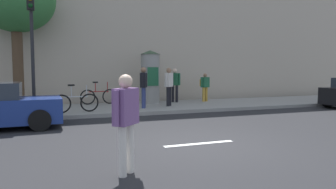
{
  "coord_description": "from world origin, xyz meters",
  "views": [
    {
      "loc": [
        -3.23,
        -6.66,
        1.77
      ],
      "look_at": [
        -0.07,
        2.0,
        1.05
      ],
      "focal_mm": 33.09,
      "sensor_mm": 36.0,
      "label": 1
    }
  ],
  "objects_px": {
    "pedestrian_in_red_top": "(144,84)",
    "bicycle_leaning": "(76,102)",
    "pedestrian_in_light_jacket": "(205,85)",
    "poster_column": "(150,76)",
    "pedestrian_in_dark_shirt": "(169,84)",
    "street_tree": "(16,1)",
    "traffic_light": "(32,31)",
    "bicycle_upright": "(99,96)",
    "pedestrian_with_bag": "(175,82)",
    "pedestrian_with_backpack": "(126,116)"
  },
  "relations": [
    {
      "from": "poster_column",
      "to": "bicycle_leaning",
      "type": "xyz_separation_m",
      "value": [
        -3.72,
        -2.36,
        -0.94
      ]
    },
    {
      "from": "poster_column",
      "to": "pedestrian_with_bag",
      "type": "distance_m",
      "value": 1.35
    },
    {
      "from": "pedestrian_with_backpack",
      "to": "bicycle_leaning",
      "type": "bearing_deg",
      "value": 92.95
    },
    {
      "from": "poster_column",
      "to": "street_tree",
      "type": "bearing_deg",
      "value": 177.12
    },
    {
      "from": "poster_column",
      "to": "bicycle_upright",
      "type": "bearing_deg",
      "value": 172.47
    },
    {
      "from": "poster_column",
      "to": "pedestrian_with_bag",
      "type": "height_order",
      "value": "poster_column"
    },
    {
      "from": "pedestrian_in_light_jacket",
      "to": "bicycle_upright",
      "type": "height_order",
      "value": "pedestrian_in_light_jacket"
    },
    {
      "from": "pedestrian_in_light_jacket",
      "to": "pedestrian_with_bag",
      "type": "height_order",
      "value": "pedestrian_with_bag"
    },
    {
      "from": "pedestrian_in_light_jacket",
      "to": "bicycle_leaning",
      "type": "distance_m",
      "value": 7.0
    },
    {
      "from": "poster_column",
      "to": "bicycle_upright",
      "type": "height_order",
      "value": "poster_column"
    },
    {
      "from": "street_tree",
      "to": "pedestrian_in_red_top",
      "type": "height_order",
      "value": "street_tree"
    },
    {
      "from": "pedestrian_in_light_jacket",
      "to": "pedestrian_in_dark_shirt",
      "type": "bearing_deg",
      "value": -151.73
    },
    {
      "from": "traffic_light",
      "to": "poster_column",
      "type": "bearing_deg",
      "value": 28.77
    },
    {
      "from": "street_tree",
      "to": "pedestrian_in_red_top",
      "type": "relative_size",
      "value": 3.46
    },
    {
      "from": "street_tree",
      "to": "pedestrian_in_light_jacket",
      "type": "xyz_separation_m",
      "value": [
        8.88,
        -0.5,
        -3.76
      ]
    },
    {
      "from": "traffic_light",
      "to": "poster_column",
      "type": "height_order",
      "value": "traffic_light"
    },
    {
      "from": "pedestrian_in_dark_shirt",
      "to": "pedestrian_in_red_top",
      "type": "bearing_deg",
      "value": -165.15
    },
    {
      "from": "bicycle_upright",
      "to": "pedestrian_in_red_top",
      "type": "bearing_deg",
      "value": -53.75
    },
    {
      "from": "pedestrian_with_backpack",
      "to": "pedestrian_in_red_top",
      "type": "height_order",
      "value": "pedestrian_in_red_top"
    },
    {
      "from": "traffic_light",
      "to": "pedestrian_in_light_jacket",
      "type": "bearing_deg",
      "value": 18.09
    },
    {
      "from": "poster_column",
      "to": "pedestrian_in_light_jacket",
      "type": "relative_size",
      "value": 1.77
    },
    {
      "from": "poster_column",
      "to": "pedestrian_in_dark_shirt",
      "type": "bearing_deg",
      "value": -74.6
    },
    {
      "from": "pedestrian_in_dark_shirt",
      "to": "traffic_light",
      "type": "bearing_deg",
      "value": -166.91
    },
    {
      "from": "bicycle_leaning",
      "to": "pedestrian_in_dark_shirt",
      "type": "bearing_deg",
      "value": 11.2
    },
    {
      "from": "street_tree",
      "to": "poster_column",
      "type": "bearing_deg",
      "value": -2.88
    },
    {
      "from": "street_tree",
      "to": "pedestrian_with_backpack",
      "type": "bearing_deg",
      "value": -75.28
    },
    {
      "from": "street_tree",
      "to": "bicycle_upright",
      "type": "bearing_deg",
      "value": 0.48
    },
    {
      "from": "pedestrian_in_red_top",
      "to": "pedestrian_with_bag",
      "type": "distance_m",
      "value": 2.88
    },
    {
      "from": "pedestrian_in_dark_shirt",
      "to": "bicycle_upright",
      "type": "distance_m",
      "value": 3.52
    },
    {
      "from": "pedestrian_with_backpack",
      "to": "bicycle_leaning",
      "type": "relative_size",
      "value": 0.97
    },
    {
      "from": "pedestrian_in_light_jacket",
      "to": "bicycle_leaning",
      "type": "relative_size",
      "value": 0.83
    },
    {
      "from": "pedestrian_with_bag",
      "to": "bicycle_leaning",
      "type": "bearing_deg",
      "value": -154.89
    },
    {
      "from": "pedestrian_in_red_top",
      "to": "bicycle_leaning",
      "type": "distance_m",
      "value": 2.96
    },
    {
      "from": "pedestrian_in_dark_shirt",
      "to": "bicycle_upright",
      "type": "height_order",
      "value": "pedestrian_in_dark_shirt"
    },
    {
      "from": "bicycle_leaning",
      "to": "pedestrian_in_red_top",
      "type": "bearing_deg",
      "value": 9.51
    },
    {
      "from": "pedestrian_in_red_top",
      "to": "pedestrian_in_dark_shirt",
      "type": "relative_size",
      "value": 1.01
    },
    {
      "from": "bicycle_leaning",
      "to": "street_tree",
      "type": "bearing_deg",
      "value": 130.12
    },
    {
      "from": "pedestrian_with_bag",
      "to": "bicycle_leaning",
      "type": "xyz_separation_m",
      "value": [
        -5.03,
        -2.36,
        -0.63
      ]
    },
    {
      "from": "traffic_light",
      "to": "pedestrian_in_red_top",
      "type": "distance_m",
      "value": 4.82
    },
    {
      "from": "pedestrian_in_dark_shirt",
      "to": "bicycle_leaning",
      "type": "height_order",
      "value": "pedestrian_in_dark_shirt"
    },
    {
      "from": "traffic_light",
      "to": "pedestrian_in_dark_shirt",
      "type": "bearing_deg",
      "value": 13.09
    },
    {
      "from": "pedestrian_in_red_top",
      "to": "bicycle_leaning",
      "type": "height_order",
      "value": "pedestrian_in_red_top"
    },
    {
      "from": "pedestrian_in_red_top",
      "to": "pedestrian_with_bag",
      "type": "bearing_deg",
      "value": 40.77
    },
    {
      "from": "pedestrian_in_red_top",
      "to": "bicycle_upright",
      "type": "relative_size",
      "value": 1.0
    },
    {
      "from": "street_tree",
      "to": "pedestrian_in_light_jacket",
      "type": "distance_m",
      "value": 9.65
    },
    {
      "from": "traffic_light",
      "to": "poster_column",
      "type": "relative_size",
      "value": 1.7
    },
    {
      "from": "poster_column",
      "to": "pedestrian_in_red_top",
      "type": "xyz_separation_m",
      "value": [
        -0.87,
        -1.88,
        -0.28
      ]
    },
    {
      "from": "pedestrian_in_light_jacket",
      "to": "poster_column",
      "type": "bearing_deg",
      "value": 176.16
    },
    {
      "from": "pedestrian_in_light_jacket",
      "to": "street_tree",
      "type": "bearing_deg",
      "value": 176.8
    },
    {
      "from": "pedestrian_with_bag",
      "to": "pedestrian_in_light_jacket",
      "type": "bearing_deg",
      "value": -6.99
    }
  ]
}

